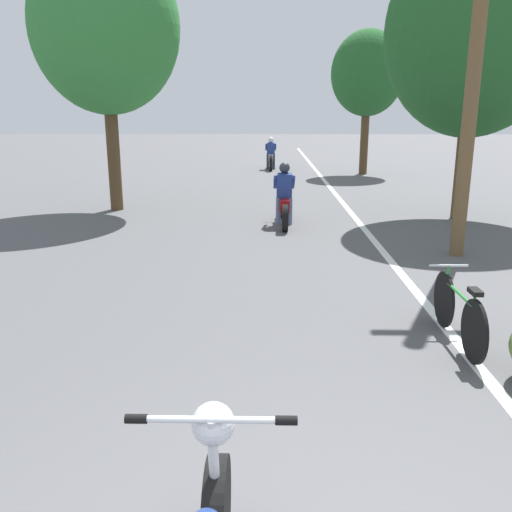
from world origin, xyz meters
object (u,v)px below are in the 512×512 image
(motorcycle_rider_far, at_px, (271,157))
(bicycle_parked, at_px, (458,312))
(roadside_tree_right_far, at_px, (368,74))
(motorcycle_rider_lead, at_px, (284,201))
(roadside_tree_left, at_px, (105,27))
(roadside_tree_right_near, at_px, (475,33))
(utility_pole, at_px, (477,45))

(motorcycle_rider_far, bearing_deg, bicycle_parked, -84.02)
(roadside_tree_right_far, relative_size, motorcycle_rider_lead, 2.65)
(motorcycle_rider_far, height_order, bicycle_parked, motorcycle_rider_far)
(roadside_tree_left, height_order, motorcycle_rider_lead, roadside_tree_left)
(roadside_tree_right_near, bearing_deg, motorcycle_rider_far, 111.56)
(utility_pole, relative_size, motorcycle_rider_far, 3.12)
(utility_pole, relative_size, bicycle_parked, 4.20)
(roadside_tree_right_near, distance_m, roadside_tree_left, 8.51)
(roadside_tree_right_far, height_order, roadside_tree_left, roadside_tree_left)
(utility_pole, bearing_deg, motorcycle_rider_lead, 138.18)
(roadside_tree_left, bearing_deg, utility_pole, -31.57)
(utility_pole, bearing_deg, roadside_tree_left, 148.43)
(roadside_tree_left, distance_m, bicycle_parked, 10.97)
(roadside_tree_right_far, distance_m, bicycle_parked, 17.11)
(roadside_tree_left, xyz_separation_m, bicycle_parked, (5.98, -8.25, -4.06))
(utility_pole, xyz_separation_m, roadside_tree_right_near, (1.19, 3.48, 0.63))
(roadside_tree_right_near, xyz_separation_m, bicycle_parked, (-2.47, -7.27, -3.77))
(roadside_tree_right_near, height_order, motorcycle_rider_far, roadside_tree_right_near)
(utility_pole, distance_m, motorcycle_rider_lead, 4.98)
(motorcycle_rider_lead, distance_m, motorcycle_rider_far, 11.94)
(utility_pole, height_order, motorcycle_rider_lead, utility_pole)
(bicycle_parked, bearing_deg, roadside_tree_right_far, 83.81)
(motorcycle_rider_lead, bearing_deg, utility_pole, -41.82)
(utility_pole, xyz_separation_m, roadside_tree_left, (-7.26, 4.46, 0.91))
(utility_pole, relative_size, roadside_tree_right_near, 1.06)
(motorcycle_rider_far, bearing_deg, roadside_tree_left, -111.76)
(utility_pole, distance_m, roadside_tree_right_far, 12.88)
(utility_pole, bearing_deg, roadside_tree_right_near, 71.09)
(motorcycle_rider_lead, relative_size, bicycle_parked, 1.28)
(roadside_tree_right_far, bearing_deg, roadside_tree_right_near, -85.95)
(roadside_tree_left, height_order, motorcycle_rider_far, roadside_tree_left)
(roadside_tree_left, xyz_separation_m, motorcycle_rider_lead, (4.28, -1.79, -3.89))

